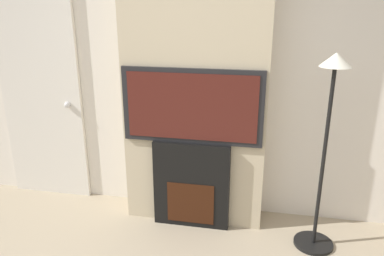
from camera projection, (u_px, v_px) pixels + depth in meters
name	position (u px, v px, depth m)	size (l,w,h in m)	color
wall_back	(200.00, 69.00, 3.30)	(6.00, 0.06, 2.70)	silver
chimney_breast	(196.00, 72.00, 3.13)	(1.22, 0.32, 2.70)	#BCAD8E
fireplace	(192.00, 184.00, 3.29)	(0.67, 0.15, 0.79)	black
television	(192.00, 106.00, 3.06)	(1.17, 0.07, 0.63)	black
floor_lamp	(327.00, 133.00, 2.79)	(0.32, 0.32, 1.58)	black
entry_door	(42.00, 98.00, 3.64)	(0.83, 0.09, 2.03)	silver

